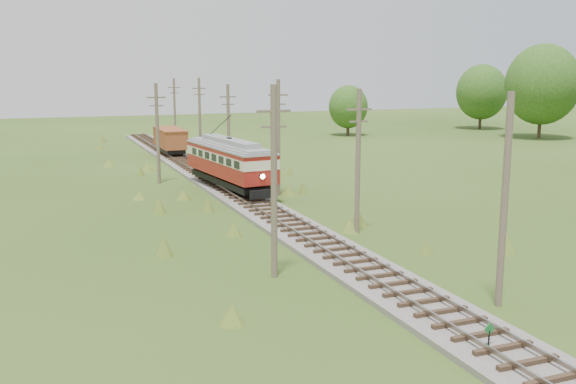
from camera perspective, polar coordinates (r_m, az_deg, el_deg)
name	(u,v)px	position (r m, az deg, el deg)	size (l,w,h in m)	color
ground	(523,369)	(23.00, 20.17, -14.59)	(260.00, 260.00, 0.00)	#284314
railbed_main	(229,189)	(52.16, -5.31, 0.26)	(3.60, 96.00, 0.57)	#605B54
switch_marker	(489,335)	(23.66, 17.44, -12.02)	(0.45, 0.06, 1.08)	black
streetcar	(229,160)	(51.38, -5.23, 2.88)	(4.17, 12.59, 5.70)	black
gondola	(170,139)	(74.50, -10.43, 4.64)	(2.64, 7.96, 2.64)	black
gravel_pile	(232,161)	(65.27, -5.00, 2.73)	(3.61, 3.83, 1.31)	gray
utility_pole_r_1	(505,202)	(27.21, 18.69, -0.84)	(0.30, 0.30, 8.80)	brown
utility_pole_r_2	(358,160)	(37.99, 6.24, 2.82)	(1.60, 0.30, 8.60)	brown
utility_pole_r_3	(278,136)	(49.72, -0.86, 4.96)	(1.60, 0.30, 9.00)	brown
utility_pole_r_4	(228,127)	(61.97, -5.32, 5.76)	(1.60, 0.30, 8.40)	brown
utility_pole_r_5	(200,116)	(74.58, -7.85, 6.72)	(1.60, 0.30, 8.90)	brown
utility_pole_r_6	(175,111)	(87.20, -10.04, 7.15)	(1.60, 0.30, 8.70)	brown
utility_pole_l_a	(274,180)	(29.50, -1.25, 1.03)	(1.60, 0.30, 9.00)	brown
utility_pole_l_b	(157,132)	(56.37, -11.52, 5.21)	(1.60, 0.30, 8.60)	brown
tree_right_4	(542,84)	(100.18, 21.68, 8.87)	(10.50, 10.50, 13.53)	#38281C
tree_right_5	(482,92)	(113.68, 16.83, 8.50)	(8.40, 8.40, 10.82)	#38281C
tree_mid_b	(348,107)	(98.01, 5.38, 7.55)	(5.88, 5.88, 7.57)	#38281C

